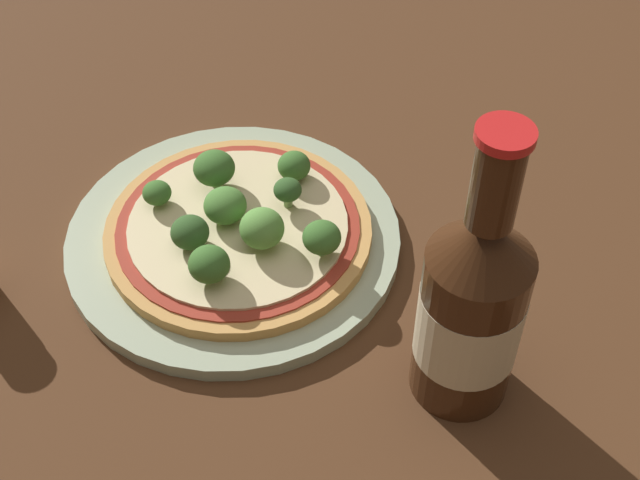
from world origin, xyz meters
The scene contains 13 objects.
ground_plane centered at (0.00, 0.00, 0.00)m, with size 3.00×3.00×0.00m, color #4C2D19.
plate centered at (0.01, -0.02, 0.01)m, with size 0.26×0.26×0.01m.
pizza centered at (0.02, -0.02, 0.02)m, with size 0.21×0.21×0.01m.
broccoli_floret_0 centered at (-0.01, -0.05, 0.04)m, with size 0.03×0.03×0.03m.
broccoli_floret_1 centered at (-0.01, 0.02, 0.04)m, with size 0.03×0.03×0.03m.
broccoli_floret_2 centered at (0.04, -0.03, 0.04)m, with size 0.03×0.03×0.03m.
broccoli_floret_3 centered at (0.01, -0.02, 0.04)m, with size 0.03×0.03×0.03m.
broccoli_floret_4 centered at (0.02, -0.08, 0.04)m, with size 0.03×0.03×0.03m.
broccoli_floret_5 centered at (0.09, -0.03, 0.04)m, with size 0.03×0.03×0.03m.
broccoli_floret_6 centered at (0.05, 0.04, 0.04)m, with size 0.03×0.03×0.02m.
broccoli_floret_7 centered at (0.05, 0.01, 0.04)m, with size 0.02×0.02×0.02m.
broccoli_floret_8 centered at (-0.05, -0.01, 0.04)m, with size 0.02×0.02×0.02m.
beer_bottle centered at (0.21, -0.10, 0.08)m, with size 0.07×0.07×0.22m.
Camera 1 is at (0.21, -0.46, 0.51)m, focal length 50.00 mm.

